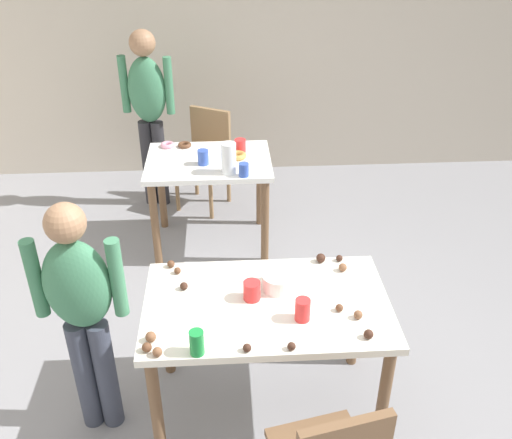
% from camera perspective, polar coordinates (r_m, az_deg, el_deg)
% --- Properties ---
extents(ground_plane, '(6.40, 6.40, 0.00)m').
position_cam_1_polar(ground_plane, '(3.37, 2.51, -18.53)').
color(ground_plane, gray).
extents(wall_back, '(6.40, 0.10, 2.60)m').
position_cam_1_polar(wall_back, '(5.53, -0.63, 17.73)').
color(wall_back, '#BCB2A3').
rests_on(wall_back, ground_plane).
extents(dining_table_near, '(1.23, 0.74, 0.75)m').
position_cam_1_polar(dining_table_near, '(2.92, 1.08, -9.89)').
color(dining_table_near, silver).
rests_on(dining_table_near, ground_plane).
extents(dining_table_far, '(0.94, 0.69, 0.75)m').
position_cam_1_polar(dining_table_far, '(4.38, -4.74, 4.56)').
color(dining_table_far, white).
rests_on(dining_table_far, ground_plane).
extents(chair_far_table, '(0.54, 0.54, 0.87)m').
position_cam_1_polar(chair_far_table, '(5.06, -5.07, 6.72)').
color(chair_far_table, olive).
rests_on(chair_far_table, ground_plane).
extents(person_girl_near, '(0.45, 0.21, 1.37)m').
position_cam_1_polar(person_girl_near, '(2.87, -17.15, -8.32)').
color(person_girl_near, '#383D4C').
rests_on(person_girl_near, ground_plane).
extents(person_adult_far, '(0.46, 0.25, 1.56)m').
position_cam_1_polar(person_adult_far, '(4.95, -10.78, 11.28)').
color(person_adult_far, '#28282D').
rests_on(person_adult_far, ground_plane).
extents(mixing_bowl, '(0.17, 0.17, 0.08)m').
position_cam_1_polar(mixing_bowl, '(2.93, 2.27, -6.22)').
color(mixing_bowl, white).
rests_on(mixing_bowl, dining_table_near).
extents(soda_can, '(0.07, 0.07, 0.12)m').
position_cam_1_polar(soda_can, '(2.56, -5.99, -12.24)').
color(soda_can, '#198438').
rests_on(soda_can, dining_table_near).
extents(fork_near, '(0.17, 0.02, 0.01)m').
position_cam_1_polar(fork_near, '(2.99, -2.27, -6.17)').
color(fork_near, silver).
rests_on(fork_near, dining_table_near).
extents(cup_near_0, '(0.07, 0.07, 0.12)m').
position_cam_1_polar(cup_near_0, '(2.73, 4.71, -9.05)').
color(cup_near_0, red).
rests_on(cup_near_0, dining_table_near).
extents(cup_near_1, '(0.09, 0.09, 0.10)m').
position_cam_1_polar(cup_near_1, '(2.85, -0.42, -7.18)').
color(cup_near_1, red).
rests_on(cup_near_1, dining_table_near).
extents(cake_ball_0, '(0.05, 0.05, 0.05)m').
position_cam_1_polar(cake_ball_0, '(2.70, 11.27, -11.27)').
color(cake_ball_0, '#3D2319').
rests_on(cake_ball_0, dining_table_near).
extents(cake_ball_1, '(0.05, 0.05, 0.05)m').
position_cam_1_polar(cake_ball_1, '(2.63, -10.95, -12.54)').
color(cake_ball_1, brown).
rests_on(cake_ball_1, dining_table_near).
extents(cake_ball_2, '(0.05, 0.05, 0.05)m').
position_cam_1_polar(cake_ball_2, '(2.67, -10.56, -11.55)').
color(cake_ball_2, brown).
rests_on(cake_ball_2, dining_table_near).
extents(cake_ball_3, '(0.04, 0.04, 0.04)m').
position_cam_1_polar(cake_ball_3, '(2.82, 8.40, -8.80)').
color(cake_ball_3, brown).
rests_on(cake_ball_3, dining_table_near).
extents(cake_ball_4, '(0.05, 0.05, 0.05)m').
position_cam_1_polar(cake_ball_4, '(3.14, 6.55, -3.88)').
color(cake_ball_4, '#3D2319').
rests_on(cake_ball_4, dining_table_near).
extents(cake_ball_5, '(0.04, 0.04, 0.04)m').
position_cam_1_polar(cake_ball_5, '(2.95, -7.28, -6.67)').
color(cake_ball_5, '#3D2319').
rests_on(cake_ball_5, dining_table_near).
extents(cake_ball_6, '(0.04, 0.04, 0.04)m').
position_cam_1_polar(cake_ball_6, '(3.07, -7.92, -5.13)').
color(cake_ball_6, brown).
rests_on(cake_ball_6, dining_table_near).
extents(cake_ball_7, '(0.04, 0.04, 0.04)m').
position_cam_1_polar(cake_ball_7, '(2.60, 3.58, -12.64)').
color(cake_ball_7, '#3D2319').
rests_on(cake_ball_7, dining_table_near).
extents(cake_ball_8, '(0.04, 0.04, 0.04)m').
position_cam_1_polar(cake_ball_8, '(2.59, -0.91, -12.81)').
color(cake_ball_8, '#3D2319').
rests_on(cake_ball_8, dining_table_near).
extents(cake_ball_9, '(0.04, 0.04, 0.04)m').
position_cam_1_polar(cake_ball_9, '(3.12, -8.57, -4.45)').
color(cake_ball_9, brown).
rests_on(cake_ball_9, dining_table_near).
extents(cake_ball_10, '(0.04, 0.04, 0.04)m').
position_cam_1_polar(cake_ball_10, '(2.60, -9.91, -13.01)').
color(cake_ball_10, brown).
rests_on(cake_ball_10, dining_table_near).
extents(cake_ball_11, '(0.04, 0.04, 0.04)m').
position_cam_1_polar(cake_ball_11, '(3.17, 8.40, -3.88)').
color(cake_ball_11, '#3D2319').
rests_on(cake_ball_11, dining_table_near).
extents(cake_ball_12, '(0.04, 0.04, 0.04)m').
position_cam_1_polar(cake_ball_12, '(3.09, 8.73, -4.79)').
color(cake_ball_12, brown).
rests_on(cake_ball_12, dining_table_near).
extents(cake_ball_13, '(0.04, 0.04, 0.04)m').
position_cam_1_polar(cake_ball_13, '(2.79, 10.25, -9.42)').
color(cake_ball_13, brown).
rests_on(cake_ball_13, dining_table_near).
extents(pitcher_far, '(0.11, 0.11, 0.23)m').
position_cam_1_polar(pitcher_far, '(4.06, -2.77, 6.19)').
color(pitcher_far, white).
rests_on(pitcher_far, dining_table_far).
extents(cup_far_0, '(0.08, 0.08, 0.11)m').
position_cam_1_polar(cup_far_0, '(4.22, -5.35, 6.26)').
color(cup_far_0, '#3351B2').
rests_on(cup_far_0, dining_table_far).
extents(cup_far_1, '(0.09, 0.09, 0.10)m').
position_cam_1_polar(cup_far_1, '(4.41, -1.61, 7.43)').
color(cup_far_1, red).
rests_on(cup_far_1, dining_table_far).
extents(cup_far_2, '(0.07, 0.07, 0.10)m').
position_cam_1_polar(cup_far_2, '(4.03, -1.24, 5.03)').
color(cup_far_2, '#3351B2').
rests_on(cup_far_2, dining_table_far).
extents(donut_far_0, '(0.14, 0.14, 0.04)m').
position_cam_1_polar(donut_far_0, '(4.32, -1.88, 6.46)').
color(donut_far_0, gold).
rests_on(donut_far_0, dining_table_far).
extents(donut_far_1, '(0.11, 0.11, 0.03)m').
position_cam_1_polar(donut_far_1, '(4.56, -7.20, 7.47)').
color(donut_far_1, brown).
rests_on(donut_far_1, dining_table_far).
extents(donut_far_2, '(0.11, 0.11, 0.03)m').
position_cam_1_polar(donut_far_2, '(4.57, -8.90, 7.44)').
color(donut_far_2, pink).
rests_on(donut_far_2, dining_table_far).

